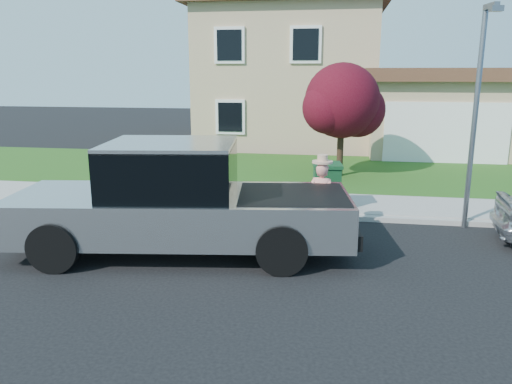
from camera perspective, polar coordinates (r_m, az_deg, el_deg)
ground at (r=9.86m, az=-5.75°, el=-7.21°), size 80.00×80.00×0.00m
curb at (r=12.37m, az=2.23°, el=-2.55°), size 40.00×0.20×0.12m
sidewalk at (r=13.42m, az=2.82°, el=-1.21°), size 40.00×2.00×0.15m
lawn at (r=17.79m, az=4.50°, el=2.34°), size 40.00×7.00×0.10m
house at (r=25.31m, az=6.96°, el=12.69°), size 14.00×11.30×6.85m
pickup_truck at (r=9.80m, az=-8.72°, el=-1.14°), size 6.92×3.13×2.20m
woman at (r=10.78m, az=7.47°, el=-0.72°), size 0.68×0.55×1.79m
ornamental_tree at (r=16.73m, az=9.94°, el=9.84°), size 2.70×2.44×3.71m
trash_bin at (r=12.57m, az=8.08°, el=0.72°), size 0.79×0.88×1.14m
street_lamp at (r=11.99m, az=23.95°, el=8.97°), size 0.27×0.64×4.85m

